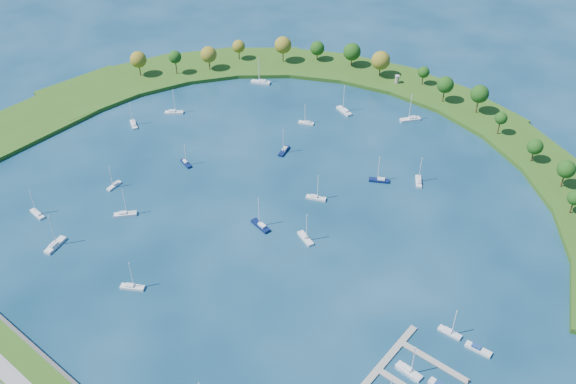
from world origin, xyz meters
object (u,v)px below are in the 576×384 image
Objects in this scene: moored_boat_0 at (306,122)px; docked_boat_10 at (450,332)px; moored_boat_16 at (134,124)px; moored_boat_8 at (284,150)px; moored_boat_9 at (37,213)px; moored_boat_2 at (411,119)px; moored_boat_3 at (261,225)px; moored_boat_13 at (174,112)px; harbor_tower at (397,79)px; moored_boat_5 at (55,245)px; docked_boat_8 at (409,370)px; docked_boat_11 at (478,349)px; moored_boat_6 at (261,82)px; moored_boat_7 at (186,163)px; moored_boat_1 at (132,286)px; moored_boat_15 at (344,110)px; moored_boat_4 at (379,180)px; moored_boat_18 at (114,185)px; moored_boat_12 at (419,181)px; moored_boat_11 at (125,214)px; moored_boat_17 at (305,238)px; moored_boat_10 at (316,197)px.

docked_boat_10 is at bearing 124.86° from moored_boat_0.
moored_boat_8 is at bearing -128.95° from moored_boat_16.
moored_boat_8 is at bearing -111.55° from moored_boat_9.
moored_boat_2 is 1.07× the size of moored_boat_3.
moored_boat_13 is (-15.84, 86.20, 0.04)m from moored_boat_9.
harbor_tower is 0.30× the size of moored_boat_5.
docked_boat_8 is 21.14m from docked_boat_10.
docked_boat_11 is (12.37, 20.70, -0.30)m from docked_boat_8.
moored_boat_7 is at bearing 79.73° from moored_boat_6.
moored_boat_1 is at bearing 75.80° from moored_boat_0.
moored_boat_5 is at bearing 155.35° from moored_boat_1.
moored_boat_1 is at bearing 168.80° from moored_boat_16.
docked_boat_11 is (90.39, -0.86, -0.33)m from moored_boat_3.
moored_boat_5 is at bearing 149.45° from moored_boat_16.
moored_boat_15 reaches higher than moored_boat_13.
moored_boat_13 is (-92.12, -67.28, -0.05)m from moored_boat_2.
moored_boat_13 is at bearing -20.13° from moored_boat_4.
docked_boat_8 reaches higher than moored_boat_18.
moored_boat_0 is 65.06m from moored_boat_12.
moored_boat_6 is 71.78m from moored_boat_16.
moored_boat_9 is (-91.19, -103.29, -0.02)m from moored_boat_4.
moored_boat_8 is 105.58m from moored_boat_9.
moored_boat_16 is at bearing -124.08° from harbor_tower.
harbor_tower is at bearing 127.24° from docked_boat_8.
moored_boat_16 is 185.58m from docked_boat_11.
docked_boat_11 is (122.81, -70.30, -0.25)m from moored_boat_0.
moored_boat_11 reaches higher than moored_boat_12.
moored_boat_16 is (-81.47, 68.42, -0.01)m from moored_boat_1.
moored_boat_17 reaches higher than harbor_tower.
moored_boat_6 is 1.17× the size of moored_boat_17.
moored_boat_5 reaches higher than docked_boat_8.
moored_boat_7 is at bearing -53.61° from moored_boat_8.
moored_boat_4 is 0.88× the size of moored_boat_5.
moored_boat_0 reaches higher than harbor_tower.
moored_boat_18 is at bearing -174.45° from docked_boat_10.
moored_boat_5 is 92.33m from moored_boat_17.
docked_boat_8 is (103.54, -66.24, 0.01)m from moored_boat_8.
moored_boat_12 is at bearing 150.79° from moored_boat_0.
docked_boat_10 is at bearing 89.19° from moored_boat_18.
moored_boat_18 is at bearing 69.09° from moored_boat_6.
moored_boat_2 is 1.22× the size of moored_boat_10.
moored_boat_6 is at bearing -48.21° from moored_boat_4.
moored_boat_5 reaches higher than moored_boat_1.
harbor_tower is at bearing -70.37° from moored_boat_3.
moored_boat_2 is at bearing 124.34° from docked_boat_10.
moored_boat_9 is at bearing -126.06° from moored_boat_17.
docked_boat_11 is at bearing 126.88° from moored_boat_0.
docked_boat_8 is at bearing 41.81° from moored_boat_8.
moored_boat_7 is 0.83× the size of moored_boat_11.
moored_boat_6 is at bearing 149.33° from docked_boat_8.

